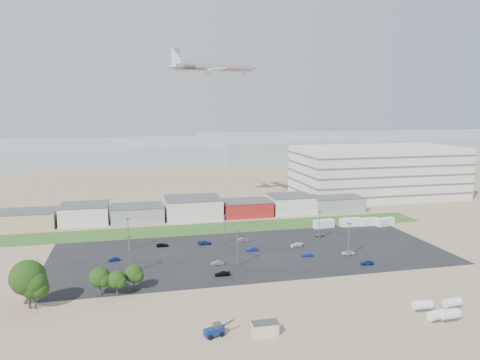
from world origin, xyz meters
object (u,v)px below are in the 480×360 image
object	(u,v)px
parked_car_7	(252,249)
parked_car_9	(162,245)
telehandler	(214,330)
parked_car_3	(222,274)
parked_car_0	(348,253)
parked_car_6	(205,243)
storage_tank_nw	(422,305)
portable_shed	(265,328)
parked_car_8	(320,235)
box_trailer_a	(324,224)
parked_car_11	(243,240)
parked_car_5	(114,259)
parked_car_12	(296,245)
parked_car_2	(367,263)
parked_car_4	(218,263)
tree_far_left	(28,281)
airliner	(214,68)
parked_car_1	(307,255)

from	to	relation	value
parked_car_7	parked_car_9	bearing A→B (deg)	-112.49
telehandler	parked_car_3	xyz separation A→B (m)	(8.00, 32.41, -0.74)
parked_car_0	parked_car_7	bearing A→B (deg)	-103.10
parked_car_7	parked_car_6	bearing A→B (deg)	-127.84
telehandler	storage_tank_nw	distance (m)	46.72
parked_car_6	parked_car_7	world-z (taller)	parked_car_6
parked_car_6	portable_shed	bearing A→B (deg)	-177.13
telehandler	parked_car_8	bearing A→B (deg)	34.50
box_trailer_a	parked_car_11	size ratio (longest dim) A/B	2.01
parked_car_0	parked_car_5	distance (m)	69.77
parked_car_0	storage_tank_nw	bearing A→B (deg)	4.73
parked_car_12	box_trailer_a	bearing A→B (deg)	131.27
storage_tank_nw	parked_car_7	distance (m)	56.61
telehandler	parked_car_2	distance (m)	59.04
parked_car_6	parked_car_12	world-z (taller)	parked_car_6
portable_shed	parked_car_4	bearing A→B (deg)	92.49
parked_car_4	parked_car_11	world-z (taller)	parked_car_11
parked_car_2	parked_car_9	distance (m)	63.61
portable_shed	parked_car_7	distance (m)	54.47
tree_far_left	parked_car_2	bearing A→B (deg)	6.13
airliner	parked_car_8	world-z (taller)	airliner
parked_car_12	parked_car_0	bearing A→B (deg)	40.47
storage_tank_nw	parked_car_2	size ratio (longest dim) A/B	1.15
parked_car_4	parked_car_6	bearing A→B (deg)	179.94
parked_car_12	parked_car_7	bearing A→B (deg)	-92.95
parked_car_4	parked_car_6	world-z (taller)	parked_car_6
airliner	parked_car_2	world-z (taller)	airliner
parked_car_0	parked_car_8	world-z (taller)	parked_car_8
parked_car_0	parked_car_1	world-z (taller)	parked_car_1
parked_car_4	parked_car_1	bearing A→B (deg)	91.56
tree_far_left	parked_car_7	distance (m)	66.03
tree_far_left	parked_car_2	world-z (taller)	tree_far_left
box_trailer_a	telehandler	bearing A→B (deg)	-133.55
portable_shed	telehandler	distance (m)	10.00
parked_car_0	parked_car_3	xyz separation A→B (m)	(-40.65, -8.97, 0.04)
box_trailer_a	parked_car_5	world-z (taller)	box_trailer_a
parked_car_0	parked_car_9	xyz separation A→B (m)	(-54.26, 21.41, -0.01)
airliner	parked_car_11	bearing A→B (deg)	-95.84
parked_car_7	parked_car_11	world-z (taller)	parked_car_11
parked_car_7	parked_car_11	size ratio (longest dim) A/B	0.97
telehandler	parked_car_12	world-z (taller)	telehandler
storage_tank_nw	parked_car_9	world-z (taller)	storage_tank_nw
storage_tank_nw	parked_car_0	distance (m)	40.24
airliner	parked_car_0	bearing A→B (deg)	-75.81
parked_car_4	airliner	bearing A→B (deg)	168.96
parked_car_6	parked_car_7	size ratio (longest dim) A/B	1.17
storage_tank_nw	parked_car_3	distance (m)	49.73
storage_tank_nw	airliner	world-z (taller)	airliner
parked_car_6	parked_car_8	distance (m)	40.33
parked_car_2	parked_car_12	xyz separation A→B (m)	(-13.57, 21.14, -0.00)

